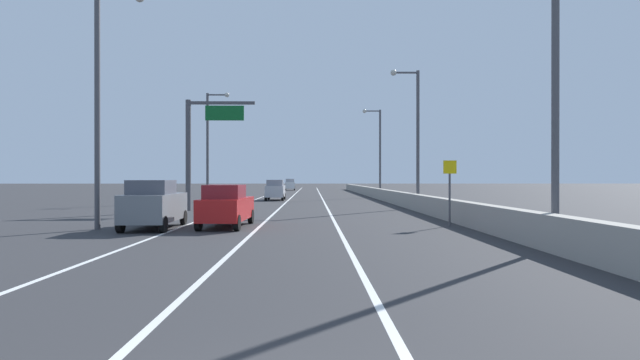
{
  "coord_description": "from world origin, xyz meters",
  "views": [
    {
      "loc": [
        0.36,
        -3.81,
        2.17
      ],
      "look_at": [
        1.1,
        43.16,
        2.05
      ],
      "focal_mm": 29.15,
      "sensor_mm": 36.0,
      "label": 1
    }
  ],
  "objects_px": {
    "lamp_post_left_mid": "(210,139)",
    "overhead_sign_gantry": "(199,141)",
    "car_white_2": "(290,185)",
    "car_red_3": "(226,206)",
    "speed_advisory_sign": "(450,188)",
    "car_gray_0": "(154,204)",
    "lamp_post_left_near": "(103,93)",
    "lamp_post_right_second": "(414,129)",
    "lamp_post_right_third": "(378,147)",
    "lamp_post_right_near": "(547,63)",
    "car_silver_1": "(275,190)"
  },
  "relations": [
    {
      "from": "car_white_2",
      "to": "car_red_3",
      "type": "height_order",
      "value": "car_white_2"
    },
    {
      "from": "lamp_post_left_mid",
      "to": "lamp_post_left_near",
      "type": "bearing_deg",
      "value": -88.88
    },
    {
      "from": "lamp_post_left_mid",
      "to": "car_gray_0",
      "type": "bearing_deg",
      "value": -84.28
    },
    {
      "from": "speed_advisory_sign",
      "to": "car_silver_1",
      "type": "xyz_separation_m",
      "value": [
        -9.97,
        28.82,
        -0.74
      ]
    },
    {
      "from": "overhead_sign_gantry",
      "to": "car_red_3",
      "type": "xyz_separation_m",
      "value": [
        3.79,
        -11.95,
        -3.78
      ]
    },
    {
      "from": "overhead_sign_gantry",
      "to": "lamp_post_left_near",
      "type": "height_order",
      "value": "lamp_post_left_near"
    },
    {
      "from": "lamp_post_right_second",
      "to": "lamp_post_right_third",
      "type": "relative_size",
      "value": 1.0
    },
    {
      "from": "lamp_post_right_near",
      "to": "car_red_3",
      "type": "xyz_separation_m",
      "value": [
        -11.29,
        6.93,
        -4.88
      ]
    },
    {
      "from": "lamp_post_left_near",
      "to": "car_gray_0",
      "type": "distance_m",
      "value": 5.22
    },
    {
      "from": "speed_advisory_sign",
      "to": "lamp_post_left_near",
      "type": "distance_m",
      "value": 15.79
    },
    {
      "from": "car_silver_1",
      "to": "lamp_post_right_third",
      "type": "bearing_deg",
      "value": 32.44
    },
    {
      "from": "lamp_post_right_near",
      "to": "car_white_2",
      "type": "bearing_deg",
      "value": 98.14
    },
    {
      "from": "overhead_sign_gantry",
      "to": "lamp_post_right_second",
      "type": "xyz_separation_m",
      "value": [
        15.15,
        2.74,
        1.11
      ]
    },
    {
      "from": "overhead_sign_gantry",
      "to": "lamp_post_right_third",
      "type": "height_order",
      "value": "lamp_post_right_third"
    },
    {
      "from": "lamp_post_left_mid",
      "to": "car_silver_1",
      "type": "relative_size",
      "value": 2.34
    },
    {
      "from": "lamp_post_left_mid",
      "to": "car_white_2",
      "type": "bearing_deg",
      "value": 83.73
    },
    {
      "from": "lamp_post_right_third",
      "to": "car_white_2",
      "type": "bearing_deg",
      "value": 107.32
    },
    {
      "from": "speed_advisory_sign",
      "to": "lamp_post_right_second",
      "type": "relative_size",
      "value": 0.3
    },
    {
      "from": "lamp_post_right_near",
      "to": "speed_advisory_sign",
      "type": "bearing_deg",
      "value": 99.19
    },
    {
      "from": "lamp_post_left_mid",
      "to": "overhead_sign_gantry",
      "type": "bearing_deg",
      "value": -82.13
    },
    {
      "from": "lamp_post_right_second",
      "to": "overhead_sign_gantry",
      "type": "bearing_deg",
      "value": -169.76
    },
    {
      "from": "lamp_post_right_near",
      "to": "lamp_post_left_mid",
      "type": "distance_m",
      "value": 36.13
    },
    {
      "from": "speed_advisory_sign",
      "to": "lamp_post_left_mid",
      "type": "relative_size",
      "value": 0.3
    },
    {
      "from": "lamp_post_right_second",
      "to": "lamp_post_left_near",
      "type": "height_order",
      "value": "same"
    },
    {
      "from": "car_gray_0",
      "to": "lamp_post_right_near",
      "type": "bearing_deg",
      "value": -23.76
    },
    {
      "from": "lamp_post_left_near",
      "to": "car_red_3",
      "type": "height_order",
      "value": "lamp_post_left_near"
    },
    {
      "from": "overhead_sign_gantry",
      "to": "car_red_3",
      "type": "bearing_deg",
      "value": -72.41
    },
    {
      "from": "speed_advisory_sign",
      "to": "lamp_post_right_second",
      "type": "height_order",
      "value": "lamp_post_right_second"
    },
    {
      "from": "lamp_post_right_third",
      "to": "car_gray_0",
      "type": "bearing_deg",
      "value": -111.38
    },
    {
      "from": "speed_advisory_sign",
      "to": "lamp_post_right_near",
      "type": "xyz_separation_m",
      "value": [
        1.17,
        -7.24,
        4.07
      ]
    },
    {
      "from": "lamp_post_left_mid",
      "to": "car_red_3",
      "type": "height_order",
      "value": "lamp_post_left_mid"
    },
    {
      "from": "speed_advisory_sign",
      "to": "car_gray_0",
      "type": "bearing_deg",
      "value": -175.93
    },
    {
      "from": "overhead_sign_gantry",
      "to": "lamp_post_left_near",
      "type": "relative_size",
      "value": 0.74
    },
    {
      "from": "car_gray_0",
      "to": "speed_advisory_sign",
      "type": "bearing_deg",
      "value": 4.07
    },
    {
      "from": "lamp_post_left_mid",
      "to": "lamp_post_right_second",
      "type": "bearing_deg",
      "value": -31.34
    },
    {
      "from": "lamp_post_left_near",
      "to": "car_red_3",
      "type": "xyz_separation_m",
      "value": [
        5.09,
        0.93,
        -4.88
      ]
    },
    {
      "from": "lamp_post_left_near",
      "to": "lamp_post_left_mid",
      "type": "bearing_deg",
      "value": 91.12
    },
    {
      "from": "lamp_post_left_near",
      "to": "car_silver_1",
      "type": "bearing_deg",
      "value": 80.12
    },
    {
      "from": "overhead_sign_gantry",
      "to": "car_silver_1",
      "type": "height_order",
      "value": "overhead_sign_gantry"
    },
    {
      "from": "lamp_post_right_second",
      "to": "lamp_post_left_mid",
      "type": "height_order",
      "value": "same"
    },
    {
      "from": "lamp_post_right_near",
      "to": "car_red_3",
      "type": "bearing_deg",
      "value": 148.45
    },
    {
      "from": "speed_advisory_sign",
      "to": "lamp_post_left_mid",
      "type": "bearing_deg",
      "value": 122.46
    },
    {
      "from": "lamp_post_right_second",
      "to": "car_silver_1",
      "type": "distance_m",
      "value": 18.91
    },
    {
      "from": "lamp_post_right_third",
      "to": "car_silver_1",
      "type": "height_order",
      "value": "lamp_post_right_third"
    },
    {
      "from": "lamp_post_left_near",
      "to": "car_red_3",
      "type": "bearing_deg",
      "value": 10.4
    },
    {
      "from": "lamp_post_right_third",
      "to": "lamp_post_left_mid",
      "type": "distance_m",
      "value": 20.43
    },
    {
      "from": "lamp_post_right_near",
      "to": "car_red_3",
      "type": "height_order",
      "value": "lamp_post_right_near"
    },
    {
      "from": "lamp_post_left_near",
      "to": "lamp_post_right_second",
      "type": "bearing_deg",
      "value": 43.52
    },
    {
      "from": "lamp_post_right_near",
      "to": "lamp_post_left_near",
      "type": "bearing_deg",
      "value": 159.88
    },
    {
      "from": "speed_advisory_sign",
      "to": "lamp_post_left_mid",
      "type": "xyz_separation_m",
      "value": [
        -15.71,
        24.7,
        4.07
      ]
    }
  ]
}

